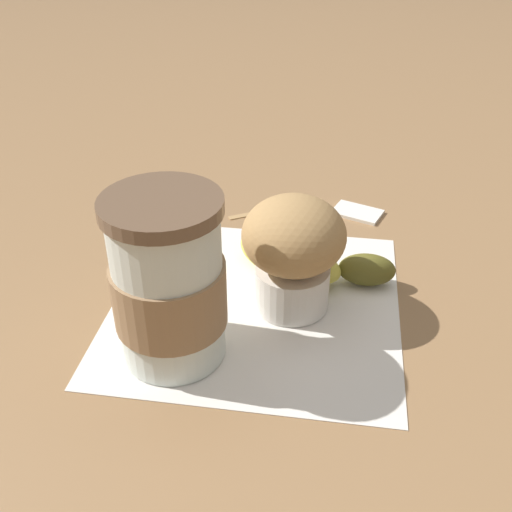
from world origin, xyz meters
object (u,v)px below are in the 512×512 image
banana (311,262)px  sugar_packet (357,211)px  coffee_cup (169,284)px  muffin (293,251)px

banana → sugar_packet: (0.12, -0.05, -0.01)m
coffee_cup → sugar_packet: bearing=-34.7°
banana → sugar_packet: bearing=-23.1°
sugar_packet → banana: bearing=156.9°
banana → sugar_packet: size_ratio=2.92×
coffee_cup → banana: (0.10, -0.10, -0.05)m
coffee_cup → sugar_packet: size_ratio=2.61×
banana → muffin: bearing=159.6°
sugar_packet → coffee_cup: bearing=145.3°
banana → sugar_packet: 0.13m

